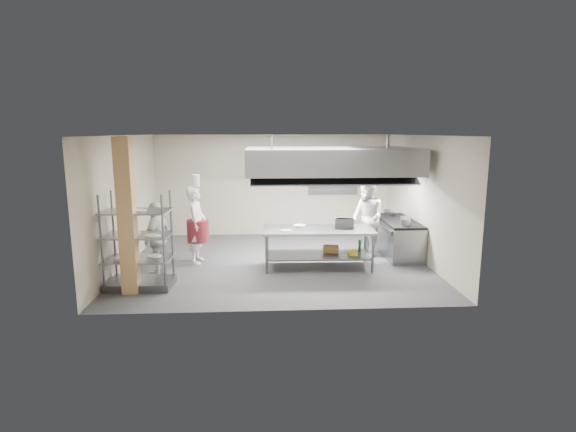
{
  "coord_description": "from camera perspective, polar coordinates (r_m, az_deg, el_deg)",
  "views": [
    {
      "loc": [
        -0.33,
        -10.41,
        3.08
      ],
      "look_at": [
        0.28,
        0.2,
        1.08
      ],
      "focal_mm": 28.0,
      "sensor_mm": 36.0,
      "label": 1
    }
  ],
  "objects": [
    {
      "name": "ceiling",
      "position": [
        10.41,
        -1.49,
        10.21
      ],
      "size": [
        7.0,
        7.0,
        0.0
      ],
      "primitive_type": "plane",
      "rotation": [
        3.14,
        0.0,
        0.0
      ],
      "color": "silver",
      "rests_on": "wall_back"
    },
    {
      "name": "wall_shelf",
      "position": [
        13.51,
        5.83,
        3.88
      ],
      "size": [
        1.5,
        0.28,
        0.04
      ],
      "primitive_type": "cube",
      "color": "gray",
      "rests_on": "wall_back"
    },
    {
      "name": "island_undershelf",
      "position": [
        10.37,
        3.82,
        -4.93
      ],
      "size": [
        2.33,
        1.0,
        0.04
      ],
      "primitive_type": "cube",
      "rotation": [
        0.0,
        0.0,
        -0.03
      ],
      "color": "slate",
      "rests_on": "island"
    },
    {
      "name": "column",
      "position": [
        9.03,
        -19.77,
        -0.06
      ],
      "size": [
        0.3,
        0.3,
        3.0
      ],
      "primitive_type": "cube",
      "color": "tan",
      "rests_on": "floor"
    },
    {
      "name": "island",
      "position": [
        10.33,
        3.83,
        -4.1
      ],
      "size": [
        2.53,
        1.11,
        0.91
      ],
      "primitive_type": null,
      "rotation": [
        0.0,
        0.0,
        -0.03
      ],
      "color": "slate",
      "rests_on": "floor"
    },
    {
      "name": "exhaust_hood",
      "position": [
        10.95,
        5.33,
        7.04
      ],
      "size": [
        4.0,
        2.5,
        0.6
      ],
      "primitive_type": "cube",
      "color": "gray",
      "rests_on": "ceiling"
    },
    {
      "name": "floor",
      "position": [
        10.86,
        -1.41,
        -5.83
      ],
      "size": [
        7.0,
        7.0,
        0.0
      ],
      "primitive_type": "plane",
      "color": "#303033",
      "rests_on": "ground"
    },
    {
      "name": "chef_line",
      "position": [
        11.3,
        9.97,
        -0.28
      ],
      "size": [
        0.95,
        1.1,
        1.94
      ],
      "primitive_type": "imported",
      "rotation": [
        0.0,
        0.0,
        -1.32
      ],
      "color": "white",
      "rests_on": "floor"
    },
    {
      "name": "chef_head",
      "position": [
        10.8,
        -11.55,
        -1.11
      ],
      "size": [
        0.47,
        0.69,
        1.84
      ],
      "primitive_type": "imported",
      "rotation": [
        0.0,
        0.0,
        1.53
      ],
      "color": "white",
      "rests_on": "floor"
    },
    {
      "name": "island_worktop",
      "position": [
        10.23,
        3.86,
        -1.8
      ],
      "size": [
        2.53,
        1.11,
        0.06
      ],
      "primitive_type": "cube",
      "rotation": [
        0.0,
        0.0,
        -0.03
      ],
      "color": "gray",
      "rests_on": "island"
    },
    {
      "name": "pass_rack",
      "position": [
        9.37,
        -18.51,
        -2.98
      ],
      "size": [
        1.32,
        0.81,
        1.93
      ],
      "primitive_type": null,
      "rotation": [
        0.0,
        0.0,
        -0.05
      ],
      "color": "slate",
      "rests_on": "floor"
    },
    {
      "name": "hood_strip_a",
      "position": [
        10.88,
        0.58,
        5.38
      ],
      "size": [
        1.6,
        0.12,
        0.04
      ],
      "primitive_type": "cube",
      "color": "white",
      "rests_on": "exhaust_hood"
    },
    {
      "name": "wall_back",
      "position": [
        13.51,
        -1.86,
        3.93
      ],
      "size": [
        7.0,
        0.0,
        7.0
      ],
      "primitive_type": "plane",
      "rotation": [
        1.57,
        0.0,
        0.0
      ],
      "color": "tan",
      "rests_on": "ground"
    },
    {
      "name": "stockpot",
      "position": [
        11.26,
        14.6,
        -0.46
      ],
      "size": [
        0.22,
        0.22,
        0.15
      ],
      "primitive_type": "cylinder",
      "color": "gray",
      "rests_on": "range_top"
    },
    {
      "name": "wall_right",
      "position": [
        11.2,
        16.76,
        2.09
      ],
      "size": [
        0.0,
        6.0,
        6.0
      ],
      "primitive_type": "plane",
      "rotation": [
        1.57,
        0.0,
        -1.57
      ],
      "color": "tan",
      "rests_on": "ground"
    },
    {
      "name": "plate_stack",
      "position": [
        9.45,
        -18.38,
        -5.03
      ],
      "size": [
        0.28,
        0.28,
        0.05
      ],
      "primitive_type": "cylinder",
      "color": "silver",
      "rests_on": "pass_rack"
    },
    {
      "name": "wall_left",
      "position": [
        11.0,
        -20.01,
        1.74
      ],
      "size": [
        0.0,
        6.0,
        6.0
      ],
      "primitive_type": "plane",
      "rotation": [
        1.57,
        0.0,
        1.57
      ],
      "color": "tan",
      "rests_on": "ground"
    },
    {
      "name": "wicker_basket",
      "position": [
        10.51,
        5.47,
        -4.19
      ],
      "size": [
        0.39,
        0.3,
        0.15
      ],
      "primitive_type": "cube",
      "rotation": [
        0.0,
        0.0,
        -0.19
      ],
      "color": "olive",
      "rests_on": "island_undershelf"
    },
    {
      "name": "range_top",
      "position": [
        11.64,
        13.82,
        -0.61
      ],
      "size": [
        0.78,
        1.96,
        0.06
      ],
      "primitive_type": "cube",
      "color": "black",
      "rests_on": "cooking_range"
    },
    {
      "name": "cooking_range",
      "position": [
        11.73,
        13.72,
        -2.76
      ],
      "size": [
        0.8,
        2.0,
        0.84
      ],
      "primitive_type": "cube",
      "color": "slate",
      "rests_on": "floor"
    },
    {
      "name": "chef_plating",
      "position": [
        10.09,
        -16.21,
        -2.77
      ],
      "size": [
        0.66,
        1.03,
        1.63
      ],
      "primitive_type": "imported",
      "rotation": [
        0.0,
        0.0,
        -1.87
      ],
      "color": "white",
      "rests_on": "floor"
    },
    {
      "name": "hood_strip_b",
      "position": [
        11.15,
        9.9,
        5.34
      ],
      "size": [
        1.6,
        0.12,
        0.04
      ],
      "primitive_type": "cube",
      "color": "white",
      "rests_on": "exhaust_hood"
    },
    {
      "name": "griddle",
      "position": [
        10.48,
        7.19,
        -0.8
      ],
      "size": [
        0.48,
        0.41,
        0.21
      ],
      "primitive_type": "cube",
      "rotation": [
        0.0,
        0.0,
        -0.18
      ],
      "color": "slate",
      "rests_on": "island_worktop"
    }
  ]
}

